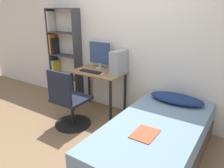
# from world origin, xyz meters

# --- Properties ---
(ground_plane) EXTENTS (14.00, 14.00, 0.00)m
(ground_plane) POSITION_xyz_m (0.00, 0.00, 0.00)
(ground_plane) COLOR #846647
(wall_back) EXTENTS (8.00, 0.05, 2.50)m
(wall_back) POSITION_xyz_m (0.00, 1.34, 1.25)
(wall_back) COLOR silver
(wall_back) RESTS_ON ground_plane
(desk) EXTENTS (0.92, 0.56, 0.75)m
(desk) POSITION_xyz_m (-0.39, 1.03, 0.62)
(desk) COLOR #997047
(desk) RESTS_ON ground_plane
(bookshelf) EXTENTS (0.71, 0.24, 1.79)m
(bookshelf) POSITION_xyz_m (-1.44, 1.20, 0.85)
(bookshelf) COLOR #38383D
(bookshelf) RESTS_ON ground_plane
(office_chair) EXTENTS (0.57, 0.57, 0.94)m
(office_chair) POSITION_xyz_m (-0.44, 0.33, 0.36)
(office_chair) COLOR black
(office_chair) RESTS_ON ground_plane
(bed) EXTENTS (1.02, 2.02, 0.50)m
(bed) POSITION_xyz_m (1.00, 0.30, 0.25)
(bed) COLOR #4C3D2D
(bed) RESTS_ON ground_plane
(pillow) EXTENTS (0.78, 0.36, 0.11)m
(pillow) POSITION_xyz_m (1.00, 1.05, 0.56)
(pillow) COLOR navy
(pillow) RESTS_ON bed
(magazine) EXTENTS (0.24, 0.32, 0.01)m
(magazine) POSITION_xyz_m (0.99, 0.02, 0.51)
(magazine) COLOR #B24C2D
(magazine) RESTS_ON bed
(monitor) EXTENTS (0.47, 0.16, 0.49)m
(monitor) POSITION_xyz_m (-0.48, 1.21, 1.02)
(monitor) COLOR #B7B7BC
(monitor) RESTS_ON desk
(keyboard) EXTENTS (0.40, 0.11, 0.02)m
(keyboard) POSITION_xyz_m (-0.46, 0.92, 0.76)
(keyboard) COLOR black
(keyboard) RESTS_ON desk
(pc_tower) EXTENTS (0.16, 0.35, 0.38)m
(pc_tower) POSITION_xyz_m (-0.03, 1.12, 0.95)
(pc_tower) COLOR #99999E
(pc_tower) RESTS_ON desk
(mouse) EXTENTS (0.06, 0.09, 0.02)m
(mouse) POSITION_xyz_m (-0.21, 0.92, 0.76)
(mouse) COLOR silver
(mouse) RESTS_ON desk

